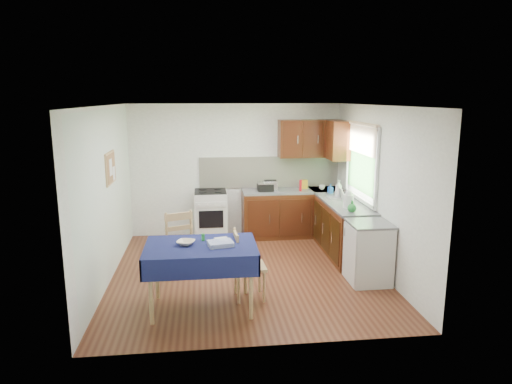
{
  "coord_description": "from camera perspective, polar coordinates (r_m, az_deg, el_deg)",
  "views": [
    {
      "loc": [
        -0.62,
        -6.51,
        2.62
      ],
      "look_at": [
        0.16,
        0.14,
        1.22
      ],
      "focal_mm": 32.0,
      "sensor_mm": 36.0,
      "label": 1
    }
  ],
  "objects": [
    {
      "name": "dining_table",
      "position": [
        5.72,
        -6.89,
        -7.61
      ],
      "size": [
        1.37,
        0.93,
        0.83
      ],
      "rotation": [
        0.0,
        0.0,
        0.14
      ],
      "color": "#0F143D",
      "rests_on": "ground"
    },
    {
      "name": "soap_bottle_a",
      "position": [
        8.04,
        10.27,
        0.39
      ],
      "size": [
        0.14,
        0.14,
        0.31
      ],
      "primitive_type": "imported",
      "rotation": [
        0.0,
        0.0,
        0.21
      ],
      "color": "silver",
      "rests_on": "worktop_right"
    },
    {
      "name": "corkboard",
      "position": [
        7.02,
        -17.73,
        2.88
      ],
      "size": [
        0.04,
        0.62,
        0.47
      ],
      "color": "tan",
      "rests_on": "wall_left"
    },
    {
      "name": "chair_far",
      "position": [
        6.86,
        -9.88,
        -6.03
      ],
      "size": [
        0.58,
        0.58,
        1.02
      ],
      "rotation": [
        0.0,
        0.0,
        3.49
      ],
      "color": "tan",
      "rests_on": "ground"
    },
    {
      "name": "wall_left",
      "position": [
        6.79,
        -18.26,
        -0.42
      ],
      "size": [
        0.02,
        4.2,
        2.5
      ],
      "primitive_type": "cube",
      "color": "white",
      "rests_on": "ground"
    },
    {
      "name": "sauce_bottle",
      "position": [
        8.51,
        5.59,
        0.82
      ],
      "size": [
        0.05,
        0.05,
        0.21
      ],
      "primitive_type": "cylinder",
      "color": "red",
      "rests_on": "worktop_back"
    },
    {
      "name": "wall_back",
      "position": [
        8.74,
        -2.53,
        2.77
      ],
      "size": [
        4.0,
        0.02,
        2.5
      ],
      "primitive_type": "cube",
      "color": "silver",
      "rests_on": "ground"
    },
    {
      "name": "spice_jar",
      "position": [
        5.84,
        -6.62,
        -5.64
      ],
      "size": [
        0.04,
        0.04,
        0.09
      ],
      "primitive_type": "cylinder",
      "color": "green",
      "rests_on": "dining_table"
    },
    {
      "name": "base_cabinets",
      "position": [
        8.31,
        7.35,
        -3.58
      ],
      "size": [
        1.9,
        2.3,
        0.86
      ],
      "color": "#351B09",
      "rests_on": "ground"
    },
    {
      "name": "splashback",
      "position": [
        8.8,
        1.71,
        2.52
      ],
      "size": [
        2.7,
        0.02,
        0.6
      ],
      "primitive_type": "cube",
      "color": "#F3E9CE",
      "rests_on": "wall_back"
    },
    {
      "name": "wall_right",
      "position": [
        7.15,
        14.96,
        0.36
      ],
      "size": [
        0.02,
        4.2,
        2.5
      ],
      "primitive_type": "cube",
      "color": "silver",
      "rests_on": "ground"
    },
    {
      "name": "toaster",
      "position": [
        8.52,
        1.77,
        0.8
      ],
      "size": [
        0.27,
        0.17,
        0.21
      ],
      "rotation": [
        0.0,
        0.0,
        -0.15
      ],
      "color": "silver",
      "rests_on": "worktop_back"
    },
    {
      "name": "upper_cabinets",
      "position": [
        8.62,
        7.82,
        6.57
      ],
      "size": [
        1.2,
        0.85,
        0.7
      ],
      "color": "#351B09",
      "rests_on": "wall_back"
    },
    {
      "name": "soap_bottle_c",
      "position": [
        7.09,
        11.92,
        -1.76
      ],
      "size": [
        0.17,
        0.17,
        0.17
      ],
      "primitive_type": "imported",
      "rotation": [
        0.0,
        0.0,
        3.47
      ],
      "color": "#238130",
      "rests_on": "worktop_right"
    },
    {
      "name": "dish_rack",
      "position": [
        8.01,
        10.46,
        -0.63
      ],
      "size": [
        0.4,
        0.31,
        0.19
      ],
      "rotation": [
        0.0,
        0.0,
        0.3
      ],
      "color": "#94959A",
      "rests_on": "worktop_right"
    },
    {
      "name": "tea_towel",
      "position": [
        5.64,
        -4.46,
        -6.44
      ],
      "size": [
        0.34,
        0.29,
        0.05
      ],
      "primitive_type": "cube",
      "rotation": [
        0.0,
        0.0,
        0.19
      ],
      "color": "navy",
      "rests_on": "dining_table"
    },
    {
      "name": "plate_bowl",
      "position": [
        5.72,
        -8.76,
        -6.27
      ],
      "size": [
        0.28,
        0.28,
        0.05
      ],
      "primitive_type": "imported",
      "rotation": [
        0.0,
        0.0,
        -0.33
      ],
      "color": "#F0DEC4",
      "rests_on": "dining_table"
    },
    {
      "name": "sandwich_press",
      "position": [
        8.49,
        1.17,
        0.69
      ],
      "size": [
        0.29,
        0.25,
        0.17
      ],
      "rotation": [
        0.0,
        0.0,
        0.28
      ],
      "color": "black",
      "rests_on": "worktop_back"
    },
    {
      "name": "ceiling",
      "position": [
        6.54,
        -1.26,
        10.76
      ],
      "size": [
        4.0,
        4.2,
        0.02
      ],
      "primitive_type": "cube",
      "color": "white",
      "rests_on": "wall_back"
    },
    {
      "name": "cup",
      "position": [
        8.72,
        8.25,
        0.59
      ],
      "size": [
        0.13,
        0.13,
        0.09
      ],
      "primitive_type": "imported",
      "rotation": [
        0.0,
        0.0,
        -0.23
      ],
      "color": "silver",
      "rests_on": "worktop_back"
    },
    {
      "name": "kettle",
      "position": [
        7.34,
        11.49,
        -0.97
      ],
      "size": [
        0.17,
        0.17,
        0.28
      ],
      "color": "silver",
      "rests_on": "worktop_right"
    },
    {
      "name": "worktop_right",
      "position": [
        7.72,
        10.99,
        -1.43
      ],
      "size": [
        0.6,
        1.7,
        0.04
      ],
      "primitive_type": "cube",
      "color": "slate",
      "rests_on": "base_cabinets"
    },
    {
      "name": "book",
      "position": [
        5.8,
        -4.99,
        -6.11
      ],
      "size": [
        0.22,
        0.26,
        0.02
      ],
      "primitive_type": "imported",
      "rotation": [
        0.0,
        0.0,
        0.25
      ],
      "color": "white",
      "rests_on": "dining_table"
    },
    {
      "name": "floor",
      "position": [
        7.04,
        -1.17,
        -10.03
      ],
      "size": [
        4.2,
        4.2,
        0.0
      ],
      "primitive_type": "plane",
      "color": "#4A2213",
      "rests_on": "ground"
    },
    {
      "name": "window",
      "position": [
        7.72,
        13.03,
        4.29
      ],
      "size": [
        0.04,
        1.48,
        1.26
      ],
      "color": "#295925",
      "rests_on": "wall_right"
    },
    {
      "name": "yellow_packet",
      "position": [
        8.77,
        6.03,
        0.98
      ],
      "size": [
        0.14,
        0.11,
        0.17
      ],
      "primitive_type": "cube",
      "rotation": [
        0.0,
        0.0,
        0.25
      ],
      "color": "gold",
      "rests_on": "worktop_back"
    },
    {
      "name": "chair_near",
      "position": [
        6.04,
        -1.27,
        -8.88
      ],
      "size": [
        0.43,
        0.43,
        0.92
      ],
      "rotation": [
        0.0,
        0.0,
        1.62
      ],
      "color": "tan",
      "rests_on": "ground"
    },
    {
      "name": "wall_front",
      "position": [
        4.66,
        1.26,
        -5.28
      ],
      "size": [
        4.0,
        0.02,
        2.5
      ],
      "primitive_type": "cube",
      "color": "silver",
      "rests_on": "ground"
    },
    {
      "name": "worktop_corner",
      "position": [
        8.8,
        8.75,
        0.26
      ],
      "size": [
        0.6,
        0.6,
        0.04
      ],
      "primitive_type": "cube",
      "color": "slate",
      "rests_on": "base_cabinets"
    },
    {
      "name": "fridge",
      "position": [
        6.75,
        13.91,
        -7.36
      ],
      "size": [
        0.58,
        0.6,
        0.89
      ],
      "color": "silver",
      "rests_on": "ground"
    },
    {
      "name": "soap_bottle_b",
      "position": [
        8.39,
        9.29,
        0.43
      ],
      "size": [
        0.1,
        0.09,
        0.18
      ],
      "primitive_type": "imported",
      "rotation": [
        0.0,
        0.0,
        1.78
      ],
      "color": "#1D52AE",
      "rests_on": "worktop_right"
    },
    {
      "name": "worktop_back",
      "position": [
        8.65,
        4.59,
        0.16
      ],
      "size": [
        1.9,
        0.6,
        0.04
      ],
      "primitive_type": "cube",
      "color": "slate",
      "rests_on": "base_cabinets"
    },
    {
      "name": "stove",
      "position": [
        8.58,
        -5.67,
        -2.83
      ],
      "size": [
        0.6,
        0.61,
        0.92
      ],
      "color": "silver",
      "rests_on": "ground"
    }
  ]
}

